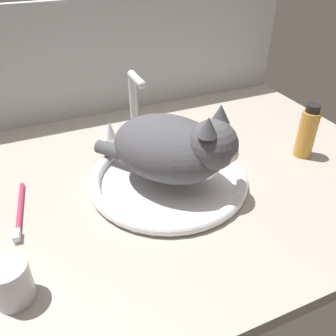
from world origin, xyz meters
The scene contains 8 objects.
countertop centered at (0.00, 0.00, 1.50)cm, with size 105.33×78.07×3.00cm, color #ADA399.
backsplash_wall centered at (0.00, 40.23, 17.72)cm, with size 105.33×2.40×35.44cm, color #B2B7BC.
sink_basin centered at (-3.66, -2.01, 4.13)cm, with size 35.28×35.28×2.57cm.
faucet centered at (-3.66, 19.48, 10.15)cm, with size 16.68×10.18×18.97cm.
cat centered at (-2.46, -3.54, 12.66)cm, with size 29.05×31.07×17.38cm.
amber_bottle centered at (32.08, -4.74, 9.46)cm, with size 4.37×4.37×13.65cm.
metal_jar centered at (-37.27, -19.92, 6.60)cm, with size 6.28×6.28×7.16cm.
toothbrush centered at (-35.11, 0.30, 3.62)cm, with size 3.53×18.06×1.70cm.
Camera 1 is at (-29.37, -60.65, 50.78)cm, focal length 37.87 mm.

